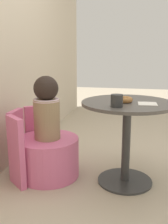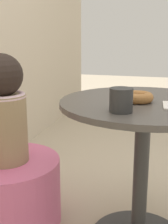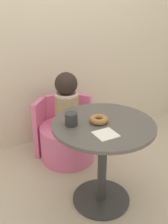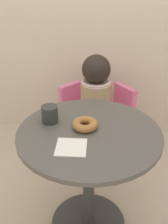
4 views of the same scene
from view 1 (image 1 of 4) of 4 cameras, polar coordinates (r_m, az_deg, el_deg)
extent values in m
plane|color=#B7A88E|center=(2.38, 7.71, -14.86)|extent=(12.00, 12.00, 0.00)
cylinder|color=#333333|center=(2.39, 8.84, -14.52)|extent=(0.47, 0.47, 0.02)
cylinder|color=#333333|center=(2.25, 9.14, -6.77)|extent=(0.07, 0.07, 0.67)
cylinder|color=#4C4742|center=(2.16, 9.47, 1.89)|extent=(0.75, 0.75, 0.02)
cylinder|color=#DB6693|center=(2.43, -7.78, -9.63)|extent=(0.55, 0.55, 0.36)
cube|color=#DB6693|center=(2.50, -14.42, -6.32)|extent=(0.23, 0.05, 0.60)
cube|color=#DB6693|center=(2.65, -10.14, -4.95)|extent=(0.19, 0.21, 0.60)
cube|color=#DB6693|center=(2.26, -14.54, -8.42)|extent=(0.19, 0.21, 0.60)
cylinder|color=#937A56|center=(2.31, -8.05, -1.53)|extent=(0.23, 0.23, 0.35)
torus|color=beige|center=(2.28, -8.18, 2.49)|extent=(0.23, 0.23, 0.04)
sphere|color=black|center=(2.26, -8.27, 5.13)|extent=(0.21, 0.21, 0.21)
torus|color=#9E6633|center=(2.13, 8.76, 2.69)|extent=(0.14, 0.14, 0.04)
cylinder|color=#2D2D2D|center=(1.94, 7.15, 2.45)|extent=(0.09, 0.09, 0.09)
cube|color=silver|center=(2.09, 13.65, 1.74)|extent=(0.15, 0.15, 0.01)
camera|label=2|loc=(0.76, 13.05, 4.86)|focal=50.00mm
camera|label=3|loc=(1.94, 62.46, 19.91)|focal=42.00mm
camera|label=4|loc=(2.49, 39.10, 18.07)|focal=42.00mm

